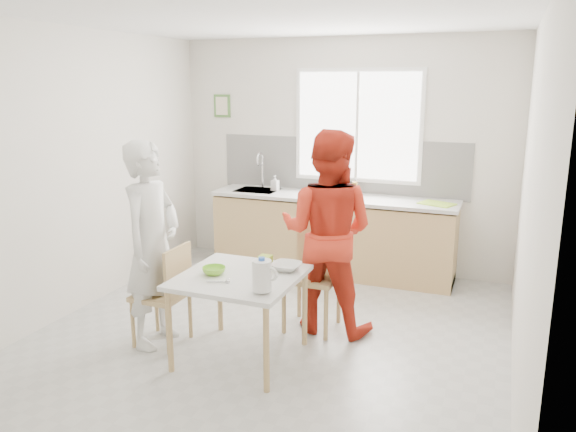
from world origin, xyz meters
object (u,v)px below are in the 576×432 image
(wine_bottle_a, at_px, (327,181))
(wine_bottle_b, at_px, (347,181))
(bowl_green, at_px, (214,271))
(milk_jug, at_px, (262,275))
(chair_far, at_px, (315,268))
(bowl_white, at_px, (286,267))
(person_red, at_px, (327,232))
(person_white, at_px, (152,245))
(dining_table, at_px, (240,284))
(chair_left, at_px, (167,291))

(wine_bottle_a, height_order, wine_bottle_b, wine_bottle_a)
(bowl_green, height_order, milk_jug, milk_jug)
(chair_far, xyz_separation_m, bowl_green, (-0.55, -0.87, 0.19))
(wine_bottle_a, bearing_deg, chair_far, -76.22)
(wine_bottle_b, bearing_deg, chair_far, -83.95)
(milk_jug, xyz_separation_m, wine_bottle_b, (-0.15, 2.76, 0.23))
(chair_far, xyz_separation_m, bowl_white, (-0.05, -0.57, 0.19))
(bowl_white, distance_m, wine_bottle_a, 2.15)
(person_red, height_order, bowl_green, person_red)
(person_white, xyz_separation_m, bowl_green, (0.61, -0.05, -0.13))
(person_red, bearing_deg, wine_bottle_a, -72.23)
(person_white, height_order, bowl_green, person_white)
(person_white, height_order, wine_bottle_b, person_white)
(dining_table, distance_m, milk_jug, 0.48)
(dining_table, distance_m, person_red, 0.97)
(chair_far, xyz_separation_m, wine_bottle_a, (-0.37, 1.53, 0.53))
(dining_table, xyz_separation_m, chair_far, (0.35, 0.82, -0.09))
(chair_far, relative_size, bowl_green, 5.32)
(bowl_white, height_order, wine_bottle_b, wine_bottle_b)
(dining_table, relative_size, person_red, 0.51)
(chair_far, xyz_separation_m, person_white, (-1.16, -0.82, 0.33))
(bowl_green, distance_m, wine_bottle_a, 2.43)
(bowl_green, xyz_separation_m, bowl_white, (0.50, 0.30, 0.00))
(person_red, relative_size, bowl_green, 9.69)
(chair_far, distance_m, wine_bottle_b, 1.75)
(wine_bottle_b, bearing_deg, bowl_white, -86.82)
(dining_table, height_order, milk_jug, milk_jug)
(bowl_green, relative_size, milk_jug, 0.75)
(dining_table, distance_m, bowl_white, 0.40)
(chair_far, distance_m, bowl_green, 1.05)
(milk_jug, height_order, wine_bottle_b, wine_bottle_b)
(chair_left, bearing_deg, chair_far, 128.59)
(milk_jug, bearing_deg, dining_table, 139.15)
(chair_far, bearing_deg, bowl_white, -94.97)
(person_white, bearing_deg, chair_far, -54.51)
(chair_left, distance_m, wine_bottle_b, 2.69)
(bowl_green, distance_m, wine_bottle_b, 2.58)
(chair_left, xyz_separation_m, bowl_white, (0.98, 0.25, 0.26))
(dining_table, xyz_separation_m, person_white, (-0.81, 0.00, 0.24))
(chair_left, bearing_deg, wine_bottle_b, 161.03)
(bowl_white, height_order, wine_bottle_a, wine_bottle_a)
(milk_jug, bearing_deg, bowl_white, 92.57)
(chair_far, bearing_deg, person_white, -144.51)
(person_white, xyz_separation_m, bowl_white, (1.11, 0.25, -0.13))
(chair_left, height_order, bowl_green, chair_left)
(chair_far, relative_size, wine_bottle_a, 3.10)
(wine_bottle_b, bearing_deg, person_red, -80.10)
(bowl_white, xyz_separation_m, wine_bottle_b, (-0.12, 2.23, 0.33))
(dining_table, relative_size, bowl_white, 3.86)
(person_white, bearing_deg, dining_table, -90.00)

